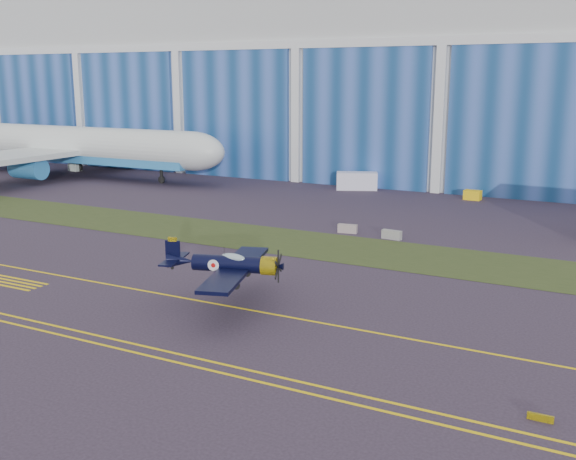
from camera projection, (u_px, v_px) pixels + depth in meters
The scene contains 15 objects.
ground at pixel (261, 287), 51.87m from camera, with size 260.00×260.00×0.00m, color #362B3C.
grass_median at pixel (334, 247), 63.97m from camera, with size 260.00×10.00×0.02m, color #475128.
hangar at pixel (477, 83), 110.62m from camera, with size 220.00×45.70×30.00m.
taxiway_centreline at pixel (226, 306), 47.55m from camera, with size 200.00×0.20×0.02m, color yellow.
edge_line_near at pixel (137, 353), 39.34m from camera, with size 80.00×0.20×0.02m, color yellow.
edge_line_far at pixel (148, 347), 40.20m from camera, with size 80.00×0.20×0.02m, color yellow.
hold_short_ladder at pixel (12, 282), 53.00m from camera, with size 6.00×2.40×0.02m, color yellow, non-canonical shape.
guard_board_right at pixel (540, 418), 31.52m from camera, with size 1.20×0.15×0.35m, color yellow.
warbird at pixel (228, 264), 46.76m from camera, with size 12.35×13.67×3.39m.
jetliner at pixel (68, 105), 108.58m from camera, with size 66.20×56.28×22.95m.
shipping_container at pixel (357, 181), 96.79m from camera, with size 5.78×2.31×2.50m, color silver.
tug at pixel (473, 195), 88.81m from camera, with size 2.16×1.35×1.26m, color yellow.
cart at pixel (75, 167), 116.43m from camera, with size 2.14×1.28×1.28m, color silver.
barrier_a at pixel (348, 229), 69.80m from camera, with size 2.00×0.60×0.90m, color #A08C8E.
barrier_b at pixel (392, 235), 67.12m from camera, with size 2.00×0.60×0.90m, color gray.
Camera 1 is at (24.85, -43.01, 15.71)m, focal length 42.00 mm.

